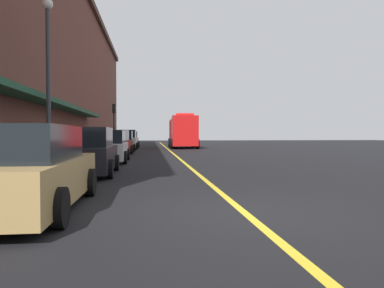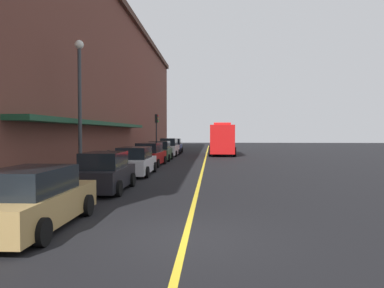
{
  "view_description": "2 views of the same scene",
  "coord_description": "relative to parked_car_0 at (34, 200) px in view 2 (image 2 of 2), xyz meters",
  "views": [
    {
      "loc": [
        -1.72,
        -6.56,
        1.44
      ],
      "look_at": [
        0.71,
        14.48,
        0.88
      ],
      "focal_mm": 33.94,
      "sensor_mm": 36.0,
      "label": 1
    },
    {
      "loc": [
        0.63,
        -8.66,
        2.52
      ],
      "look_at": [
        -0.95,
        20.25,
        1.6
      ],
      "focal_mm": 34.2,
      "sensor_mm": 36.0,
      "label": 2
    }
  ],
  "objects": [
    {
      "name": "parked_car_5",
      "position": [
        0.08,
        29.53,
        0.12
      ],
      "size": [
        1.99,
        4.79,
        1.9
      ],
      "rotation": [
        0.0,
        0.0,
        1.56
      ],
      "color": "silver",
      "rests_on": "ground"
    },
    {
      "name": "ground_plane",
      "position": [
        4.0,
        24.46,
        -0.76
      ],
      "size": [
        112.0,
        112.0,
        0.0
      ],
      "primitive_type": "plane",
      "color": "black"
    },
    {
      "name": "sidewalk_left",
      "position": [
        -2.2,
        24.46,
        -0.68
      ],
      "size": [
        2.4,
        70.0,
        0.15
      ],
      "primitive_type": "cube",
      "color": "gray",
      "rests_on": "ground"
    },
    {
      "name": "parked_car_0",
      "position": [
        0.0,
        0.0,
        0.0
      ],
      "size": [
        2.01,
        4.81,
        1.61
      ],
      "rotation": [
        0.0,
        0.0,
        1.58
      ],
      "color": "#A5844C",
      "rests_on": "ground"
    },
    {
      "name": "parking_meter_0",
      "position": [
        -1.35,
        11.65,
        0.3
      ],
      "size": [
        0.14,
        0.18,
        1.33
      ],
      "color": "#4C4C51",
      "rests_on": "sidewalk_left"
    },
    {
      "name": "fire_truck",
      "position": [
        5.73,
        31.55,
        0.92
      ],
      "size": [
        2.91,
        7.96,
        3.53
      ],
      "rotation": [
        0.0,
        0.0,
        -1.58
      ],
      "color": "red",
      "rests_on": "ground"
    },
    {
      "name": "parking_meter_1",
      "position": [
        -1.35,
        8.5,
        0.3
      ],
      "size": [
        0.14,
        0.18,
        1.33
      ],
      "color": "#4C4C51",
      "rests_on": "sidewalk_left"
    },
    {
      "name": "brick_building_left",
      "position": [
        -10.06,
        23.45,
        6.42
      ],
      "size": [
        14.5,
        64.0,
        14.35
      ],
      "color": "brown",
      "rests_on": "ground"
    },
    {
      "name": "parked_car_3",
      "position": [
        -0.03,
        17.99,
        0.05
      ],
      "size": [
        2.08,
        4.96,
        1.74
      ],
      "rotation": [
        0.0,
        0.0,
        1.53
      ],
      "color": "maroon",
      "rests_on": "ground"
    },
    {
      "name": "street_lamp_left",
      "position": [
        -1.95,
        8.7,
        3.64
      ],
      "size": [
        0.44,
        0.44,
        6.94
      ],
      "color": "#33383D",
      "rests_on": "sidewalk_left"
    },
    {
      "name": "lane_center_stripe",
      "position": [
        4.0,
        24.46,
        -0.76
      ],
      "size": [
        0.16,
        70.0,
        0.01
      ],
      "primitive_type": "cube",
      "color": "gold",
      "rests_on": "ground"
    },
    {
      "name": "parked_car_1",
      "position": [
        0.09,
        6.11,
        0.03
      ],
      "size": [
        1.99,
        4.25,
        1.68
      ],
      "rotation": [
        0.0,
        0.0,
        1.58
      ],
      "color": "black",
      "rests_on": "ground"
    },
    {
      "name": "traffic_light_near",
      "position": [
        -1.29,
        29.5,
        2.4
      ],
      "size": [
        0.38,
        0.36,
        4.3
      ],
      "color": "#232326",
      "rests_on": "sidewalk_left"
    },
    {
      "name": "parked_car_6",
      "position": [
        -0.03,
        35.1,
        0.07
      ],
      "size": [
        2.13,
        4.18,
        1.77
      ],
      "rotation": [
        0.0,
        0.0,
        1.59
      ],
      "color": "navy",
      "rests_on": "ground"
    },
    {
      "name": "parked_car_2",
      "position": [
        0.1,
        12.13,
        0.02
      ],
      "size": [
        2.1,
        4.79,
        1.66
      ],
      "rotation": [
        0.0,
        0.0,
        1.58
      ],
      "color": "silver",
      "rests_on": "ground"
    },
    {
      "name": "parked_car_4",
      "position": [
        -0.02,
        23.26,
        0.05
      ],
      "size": [
        2.1,
        4.23,
        1.73
      ],
      "rotation": [
        0.0,
        0.0,
        1.58
      ],
      "color": "#2D5133",
      "rests_on": "ground"
    }
  ]
}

